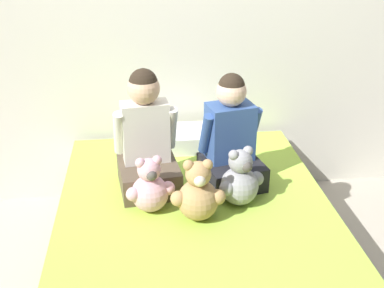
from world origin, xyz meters
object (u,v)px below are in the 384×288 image
object	(u,v)px
child_on_right	(231,140)
teddy_bear_held_by_left_child	(150,188)
teddy_bear_between_children	(198,194)
pillow_at_headboard	(182,139)
teddy_bear_held_by_right_child	(240,181)
bed	(197,252)
child_on_left	(147,142)

from	to	relation	value
child_on_right	teddy_bear_held_by_left_child	size ratio (longest dim) A/B	2.08
teddy_bear_held_by_left_child	teddy_bear_between_children	size ratio (longest dim) A/B	0.93
teddy_bear_between_children	pillow_at_headboard	bearing A→B (deg)	91.74
teddy_bear_held_by_right_child	pillow_at_headboard	xyz separation A→B (m)	(-0.23, 0.70, -0.08)
bed	child_on_left	bearing A→B (deg)	126.34
teddy_bear_held_by_left_child	child_on_left	bearing A→B (deg)	78.49
teddy_bear_held_by_left_child	pillow_at_headboard	distance (m)	0.76
teddy_bear_held_by_right_child	pillow_at_headboard	world-z (taller)	teddy_bear_held_by_right_child
child_on_left	teddy_bear_held_by_right_child	xyz separation A→B (m)	(0.46, -0.23, -0.13)
child_on_left	pillow_at_headboard	bearing A→B (deg)	56.57
bed	teddy_bear_between_children	world-z (taller)	teddy_bear_between_children
child_on_left	teddy_bear_between_children	size ratio (longest dim) A/B	2.06
child_on_right	child_on_left	bearing A→B (deg)	168.06
teddy_bear_held_by_left_child	teddy_bear_held_by_right_child	bearing A→B (deg)	-10.93
child_on_right	teddy_bear_held_by_right_child	size ratio (longest dim) A/B	1.98
bed	teddy_bear_between_children	size ratio (longest dim) A/B	6.02
child_on_right	teddy_bear_between_children	size ratio (longest dim) A/B	1.94
child_on_right	pillow_at_headboard	size ratio (longest dim) A/B	1.20
child_on_left	pillow_at_headboard	size ratio (longest dim) A/B	1.27
bed	teddy_bear_between_children	distance (m)	0.37
child_on_left	teddy_bear_held_by_left_child	distance (m)	0.28
child_on_right	pillow_at_headboard	xyz separation A→B (m)	(-0.22, 0.47, -0.20)
bed	teddy_bear_between_children	xyz separation A→B (m)	(-0.00, -0.02, 0.37)
child_on_left	teddy_bear_between_children	distance (m)	0.44
child_on_right	pillow_at_headboard	world-z (taller)	child_on_right
child_on_left	teddy_bear_held_by_right_child	bearing A→B (deg)	-33.43
bed	teddy_bear_held_by_left_child	distance (m)	0.43
teddy_bear_held_by_left_child	teddy_bear_held_by_right_child	size ratio (longest dim) A/B	0.95
child_on_left	pillow_at_headboard	xyz separation A→B (m)	(0.23, 0.47, -0.21)
bed	child_on_right	bearing A→B (deg)	55.19
bed	teddy_bear_held_by_right_child	xyz separation A→B (m)	(0.23, 0.09, 0.36)
bed	child_on_right	size ratio (longest dim) A/B	3.10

